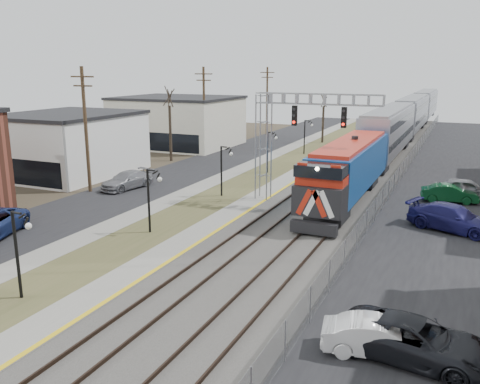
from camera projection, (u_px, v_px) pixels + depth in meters
The scene contains 21 objects.
street_west at pixel (184, 172), 49.21m from camera, with size 7.00×120.00×0.04m, color black.
sidewalk at pixel (226, 176), 47.43m from camera, with size 2.00×120.00×0.08m, color gray.
grass_median at pixel (255, 179), 46.24m from camera, with size 4.00×120.00×0.06m, color #474A27.
platform at pixel (287, 181), 45.03m from camera, with size 2.00×120.00×0.24m, color gray.
ballast_bed at pixel (342, 186), 43.06m from camera, with size 8.00×120.00×0.20m, color #595651.
platform_edge at pixel (296, 180), 44.66m from camera, with size 0.24×120.00×0.01m, color gold.
track_near at pixel (320, 182), 43.81m from camera, with size 1.58×120.00×0.15m.
track_far at pixel (360, 186), 42.42m from camera, with size 1.58×120.00×0.15m.
train at pixel (406, 121), 68.73m from camera, with size 3.00×85.85×5.33m.
signal_gantry at pixel (286, 129), 36.64m from camera, with size 9.00×1.07×8.15m.
lampposts at pixel (151, 200), 30.95m from camera, with size 0.14×62.14×4.00m.
utility_poles at pixel (86, 131), 40.35m from camera, with size 0.28×80.28×10.00m.
fence at pixel (394, 183), 41.23m from camera, with size 0.04×120.00×1.60m, color gray.
buildings_west at pixel (20, 152), 42.69m from camera, with size 14.00×67.00×7.00m.
bare_trees at pixel (193, 139), 52.51m from camera, with size 12.30×42.30×5.95m.
car_lot_b at pixel (379, 339), 17.74m from camera, with size 1.39×3.98×1.31m, color white.
car_lot_c at pixel (416, 341), 17.42m from camera, with size 2.42×5.26×1.46m, color black.
car_lot_d at pixel (453, 219), 31.31m from camera, with size 2.26×5.56×1.61m, color #181752.
car_lot_e at pixel (466, 189), 38.87m from camera, with size 1.90×4.73×1.61m, color slate.
car_lot_f at pixel (449, 194), 38.06m from camera, with size 1.42×4.06×1.34m, color #0E4822.
car_street_b at pixel (127, 181), 42.34m from camera, with size 2.00×4.91×1.43m, color gray.
Camera 1 is at (13.15, -6.85, 9.86)m, focal length 38.00 mm.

